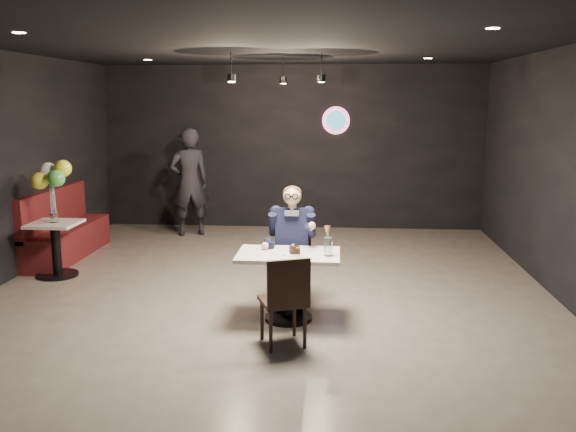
# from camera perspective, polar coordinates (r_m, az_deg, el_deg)

# --- Properties ---
(floor) EXTENTS (9.00, 9.00, 0.00)m
(floor) POSITION_cam_1_polar(r_m,az_deg,el_deg) (7.23, -2.27, -8.33)
(floor) COLOR slate
(floor) RESTS_ON ground
(wall_sign) EXTENTS (0.50, 0.06, 0.50)m
(wall_sign) POSITION_cam_1_polar(r_m,az_deg,el_deg) (11.25, 4.51, 8.90)
(wall_sign) COLOR pink
(wall_sign) RESTS_ON floor
(pendant_lights) EXTENTS (1.40, 1.20, 0.36)m
(pendant_lights) POSITION_cam_1_polar(r_m,az_deg,el_deg) (8.83, -0.81, 14.13)
(pendant_lights) COLOR black
(pendant_lights) RESTS_ON floor
(main_table) EXTENTS (1.10, 0.70, 0.75)m
(main_table) POSITION_cam_1_polar(r_m,az_deg,el_deg) (6.66, 0.05, -6.61)
(main_table) COLOR white
(main_table) RESTS_ON floor
(chair_far) EXTENTS (0.42, 0.46, 0.92)m
(chair_far) POSITION_cam_1_polar(r_m,az_deg,el_deg) (7.16, 0.40, -4.65)
(chair_far) COLOR black
(chair_far) RESTS_ON floor
(chair_near) EXTENTS (0.56, 0.58, 0.92)m
(chair_near) POSITION_cam_1_polar(r_m,az_deg,el_deg) (5.99, -0.48, -7.78)
(chair_near) COLOR black
(chair_near) RESTS_ON floor
(seated_man) EXTENTS (0.60, 0.80, 1.44)m
(seated_man) POSITION_cam_1_polar(r_m,az_deg,el_deg) (7.09, 0.40, -2.63)
(seated_man) COLOR black
(seated_man) RESTS_ON floor
(dessert_plate) EXTENTS (0.22, 0.22, 0.01)m
(dessert_plate) POSITION_cam_1_polar(r_m,az_deg,el_deg) (6.50, 0.32, -3.55)
(dessert_plate) COLOR white
(dessert_plate) RESTS_ON main_table
(cake_slice) EXTENTS (0.12, 0.11, 0.07)m
(cake_slice) POSITION_cam_1_polar(r_m,az_deg,el_deg) (6.48, 0.63, -3.22)
(cake_slice) COLOR black
(cake_slice) RESTS_ON dessert_plate
(mint_leaf) EXTENTS (0.06, 0.04, 0.01)m
(mint_leaf) POSITION_cam_1_polar(r_m,az_deg,el_deg) (6.40, 1.02, -3.00)
(mint_leaf) COLOR #2C7E29
(mint_leaf) RESTS_ON cake_slice
(sundae_glass) EXTENTS (0.09, 0.09, 0.20)m
(sundae_glass) POSITION_cam_1_polar(r_m,az_deg,el_deg) (6.44, 3.77, -2.87)
(sundae_glass) COLOR silver
(sundae_glass) RESTS_ON main_table
(wafer_cone) EXTENTS (0.08, 0.08, 0.14)m
(wafer_cone) POSITION_cam_1_polar(r_m,az_deg,el_deg) (6.42, 3.73, -1.53)
(wafer_cone) COLOR tan
(wafer_cone) RESTS_ON sundae_glass
(booth_bench) EXTENTS (0.52, 2.09, 1.05)m
(booth_bench) POSITION_cam_1_polar(r_m,az_deg,el_deg) (9.82, -20.03, -0.68)
(booth_bench) COLOR #4A1110
(booth_bench) RESTS_ON floor
(side_table) EXTENTS (0.62, 0.62, 0.77)m
(side_table) POSITION_cam_1_polar(r_m,az_deg,el_deg) (8.84, -20.86, -2.87)
(side_table) COLOR white
(side_table) RESTS_ON floor
(balloon_vase) EXTENTS (0.11, 0.11, 0.16)m
(balloon_vase) POSITION_cam_1_polar(r_m,az_deg,el_deg) (8.75, -21.06, -0.03)
(balloon_vase) COLOR silver
(balloon_vase) RESTS_ON side_table
(balloon_bunch) EXTENTS (0.42, 0.42, 0.69)m
(balloon_bunch) POSITION_cam_1_polar(r_m,az_deg,el_deg) (8.69, -21.24, 2.64)
(balloon_bunch) COLOR #FFF035
(balloon_bunch) RESTS_ON balloon_vase
(passerby) EXTENTS (0.81, 0.69, 1.90)m
(passerby) POSITION_cam_1_polar(r_m,az_deg,el_deg) (10.85, -9.23, 3.15)
(passerby) COLOR black
(passerby) RESTS_ON floor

